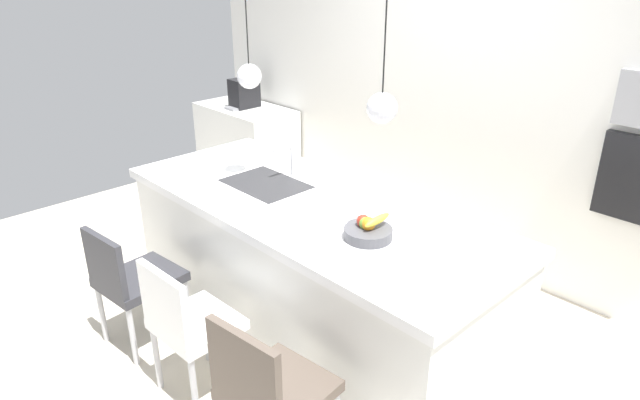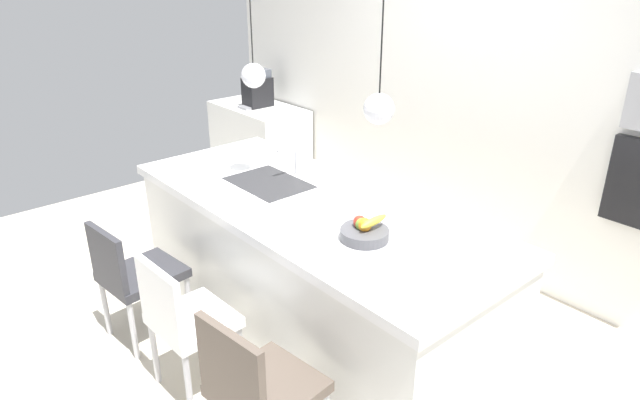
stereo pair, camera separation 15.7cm
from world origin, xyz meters
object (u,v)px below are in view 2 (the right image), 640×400
fruit_bowl (365,231)px  coffee_machine (258,91)px  chair_middle (184,318)px  chair_near (133,273)px  chair_far (257,387)px

fruit_bowl → coffee_machine: bearing=155.2°
fruit_bowl → chair_middle: (-0.56, -0.84, -0.48)m
coffee_machine → chair_near: coffee_machine is taller
chair_near → chair_far: (1.38, -0.01, 0.02)m
coffee_machine → chair_middle: (2.40, -2.21, -0.53)m
fruit_bowl → chair_near: 1.56m
fruit_bowl → chair_middle: 1.11m
chair_far → coffee_machine: bearing=144.7°
chair_near → chair_middle: 0.66m
coffee_machine → chair_middle: 3.31m
coffee_machine → chair_middle: bearing=-42.6°
chair_far → fruit_bowl: bearing=100.7°
coffee_machine → chair_near: 2.87m
coffee_machine → chair_far: size_ratio=0.42×
chair_near → chair_middle: bearing=0.2°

